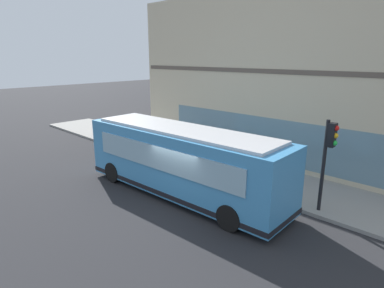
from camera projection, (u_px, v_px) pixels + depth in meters
ground at (187, 204)px, 13.71m from camera, size 120.00×120.00×0.00m
sidewalk_curb at (248, 175)px, 16.83m from camera, size 3.87×40.00×0.15m
building_corner at (314, 77)px, 20.28m from camera, size 9.74×20.68×9.57m
city_bus_nearside at (182, 162)px, 14.25m from camera, size 2.97×10.14×3.07m
traffic_light_near_corner at (329, 149)px, 12.13m from camera, size 0.32×0.49×3.63m
pedestrian_near_hydrant at (183, 136)px, 20.45m from camera, size 0.32×0.32×1.73m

